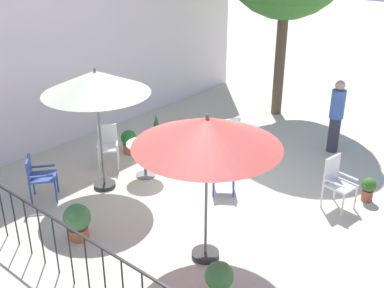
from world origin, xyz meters
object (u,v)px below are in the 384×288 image
(potted_plant_1, at_px, (368,188))
(potted_plant_5, at_px, (129,141))
(patio_umbrella_0, at_px, (207,133))
(patio_chair_3, at_px, (224,166))
(potted_plant_4, at_px, (219,280))
(standing_person, at_px, (336,115))
(patio_chair_1, at_px, (337,179))
(patio_chair_4, at_px, (233,137))
(potted_plant_6, at_px, (77,221))
(patio_chair_0, at_px, (108,143))
(potted_plant_0, at_px, (157,130))
(patio_chair_2, at_px, (38,175))
(patio_umbrella_1, at_px, (96,83))
(cafe_table_0, at_px, (145,153))

(potted_plant_1, height_order, potted_plant_5, potted_plant_5)
(patio_umbrella_0, bearing_deg, patio_chair_3, 29.11)
(potted_plant_4, xyz_separation_m, standing_person, (5.69, 0.97, 0.52))
(patio_chair_1, height_order, potted_plant_5, patio_chair_1)
(patio_chair_4, relative_size, potted_plant_5, 1.59)
(potted_plant_4, relative_size, potted_plant_6, 1.01)
(patio_chair_0, relative_size, potted_plant_0, 1.10)
(patio_chair_0, bearing_deg, patio_chair_1, -70.62)
(patio_umbrella_0, relative_size, potted_plant_0, 2.89)
(potted_plant_0, xyz_separation_m, standing_person, (2.49, -3.32, 0.47))
(patio_chair_0, height_order, potted_plant_6, patio_chair_0)
(potted_plant_0, distance_m, potted_plant_4, 5.35)
(patio_chair_2, bearing_deg, patio_chair_4, -24.59)
(patio_chair_2, xyz_separation_m, patio_chair_4, (3.86, -1.76, 0.00))
(patio_chair_3, relative_size, potted_plant_0, 1.12)
(patio_umbrella_1, relative_size, potted_plant_5, 4.32)
(patio_chair_0, bearing_deg, patio_chair_2, -176.46)
(potted_plant_6, bearing_deg, potted_plant_4, -82.98)
(patio_umbrella_0, bearing_deg, potted_plant_1, -21.29)
(patio_chair_2, distance_m, potted_plant_4, 4.30)
(patio_chair_2, xyz_separation_m, potted_plant_6, (-0.32, -1.59, -0.18))
(patio_chair_1, relative_size, potted_plant_6, 1.56)
(patio_chair_1, height_order, patio_chair_4, patio_chair_1)
(cafe_table_0, bearing_deg, potted_plant_0, 34.82)
(standing_person, bearing_deg, patio_chair_4, 139.54)
(patio_chair_0, xyz_separation_m, potted_plant_5, (0.71, 0.11, -0.22))
(patio_chair_0, height_order, patio_chair_2, patio_chair_0)
(patio_chair_2, bearing_deg, cafe_table_0, -23.46)
(patio_chair_4, height_order, potted_plant_4, patio_chair_4)
(patio_umbrella_0, xyz_separation_m, potted_plant_6, (-0.99, 1.94, -1.79))
(cafe_table_0, distance_m, standing_person, 4.48)
(patio_umbrella_0, distance_m, patio_chair_0, 4.14)
(potted_plant_0, height_order, potted_plant_5, potted_plant_0)
(patio_chair_0, bearing_deg, potted_plant_1, -66.07)
(patio_chair_1, bearing_deg, patio_chair_2, 127.61)
(patio_chair_2, distance_m, potted_plant_0, 3.21)
(patio_chair_0, bearing_deg, potted_plant_6, -141.42)
(patio_umbrella_0, height_order, patio_chair_4, patio_umbrella_0)
(patio_chair_4, height_order, potted_plant_6, patio_chair_4)
(potted_plant_6, bearing_deg, potted_plant_0, 24.19)
(patio_chair_3, bearing_deg, potted_plant_6, 163.09)
(patio_chair_1, distance_m, patio_chair_4, 2.70)
(patio_umbrella_0, relative_size, patio_chair_0, 2.63)
(patio_chair_0, xyz_separation_m, potted_plant_6, (-2.14, -1.71, -0.19))
(potted_plant_4, bearing_deg, potted_plant_5, 60.96)
(patio_chair_3, distance_m, standing_person, 3.26)
(potted_plant_1, height_order, standing_person, standing_person)
(patio_umbrella_1, relative_size, patio_chair_0, 2.68)
(patio_chair_0, xyz_separation_m, standing_person, (3.88, -3.45, 0.36))
(patio_umbrella_0, relative_size, cafe_table_0, 3.22)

